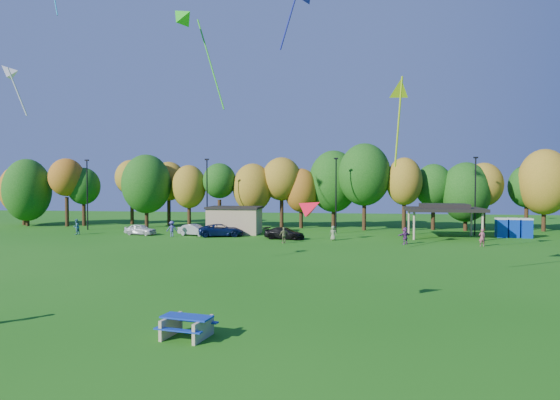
# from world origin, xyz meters

# --- Properties ---
(ground) EXTENTS (160.00, 160.00, 0.00)m
(ground) POSITION_xyz_m (0.00, 0.00, 0.00)
(ground) COLOR #19600F
(ground) RESTS_ON ground
(tree_line) EXTENTS (93.57, 10.55, 11.15)m
(tree_line) POSITION_xyz_m (-1.03, 45.51, 5.91)
(tree_line) COLOR black
(tree_line) RESTS_ON ground
(lamp_posts) EXTENTS (64.50, 0.25, 9.09)m
(lamp_posts) POSITION_xyz_m (2.00, 40.00, 4.90)
(lamp_posts) COLOR black
(lamp_posts) RESTS_ON ground
(utility_building) EXTENTS (6.30, 4.30, 3.25)m
(utility_building) POSITION_xyz_m (-10.00, 38.00, 1.64)
(utility_building) COLOR tan
(utility_building) RESTS_ON ground
(pavilion) EXTENTS (8.20, 6.20, 3.77)m
(pavilion) POSITION_xyz_m (14.00, 37.00, 3.23)
(pavilion) COLOR tan
(pavilion) RESTS_ON ground
(porta_potties) EXTENTS (3.75, 1.39, 2.18)m
(porta_potties) POSITION_xyz_m (21.69, 38.19, 1.10)
(porta_potties) COLOR #0D35AC
(porta_potties) RESTS_ON ground
(picnic_table) EXTENTS (2.26, 1.98, 0.86)m
(picnic_table) POSITION_xyz_m (-2.50, -1.45, 0.50)
(picnic_table) COLOR tan
(picnic_table) RESTS_ON ground
(car_a) EXTENTS (4.00, 2.24, 1.29)m
(car_a) POSITION_xyz_m (-20.57, 34.96, 0.64)
(car_a) COLOR silver
(car_a) RESTS_ON ground
(car_b) EXTENTS (4.16, 2.51, 1.30)m
(car_b) POSITION_xyz_m (-14.05, 35.19, 0.65)
(car_b) COLOR #A6A5AA
(car_b) RESTS_ON ground
(car_c) EXTENTS (5.57, 3.66, 1.42)m
(car_c) POSITION_xyz_m (-10.77, 34.66, 0.71)
(car_c) COLOR #0B1943
(car_c) RESTS_ON ground
(car_d) EXTENTS (4.67, 2.63, 1.28)m
(car_d) POSITION_xyz_m (-3.30, 33.02, 0.64)
(car_d) COLOR black
(car_d) RESTS_ON ground
(far_person_0) EXTENTS (0.81, 0.98, 1.83)m
(far_person_0) POSITION_xyz_m (-28.17, 34.20, 0.91)
(far_person_0) COLOR teal
(far_person_0) RESTS_ON ground
(far_person_1) EXTENTS (1.02, 0.84, 1.63)m
(far_person_1) POSITION_xyz_m (-2.87, 29.48, 0.81)
(far_person_1) COLOR olive
(far_person_1) RESTS_ON ground
(far_person_2) EXTENTS (0.88, 0.71, 1.55)m
(far_person_2) POSITION_xyz_m (1.95, 32.65, 0.78)
(far_person_2) COLOR #728259
(far_person_2) RESTS_ON ground
(far_person_3) EXTENTS (0.66, 0.48, 1.68)m
(far_person_3) POSITION_xyz_m (16.26, 29.67, 0.84)
(far_person_3) COLOR #9F4A5B
(far_person_3) RESTS_ON ground
(far_person_4) EXTENTS (1.50, 1.40, 1.68)m
(far_person_4) POSITION_xyz_m (9.14, 30.35, 0.84)
(far_person_4) COLOR #7D3887
(far_person_4) RESTS_ON ground
(far_person_5) EXTENTS (1.32, 1.06, 1.78)m
(far_person_5) POSITION_xyz_m (-16.25, 33.68, 0.89)
(far_person_5) COLOR #484496
(far_person_5) RESTS_ON ground
(kite_5) EXTENTS (4.20, 2.51, 7.41)m
(kite_5) POSITION_xyz_m (-7.82, 13.23, 17.53)
(kite_5) COLOR green
(kite_6) EXTENTS (1.43, 3.29, 5.46)m
(kite_6) POSITION_xyz_m (6.58, 9.28, 11.57)
(kite_6) COLOR #D1F219
(kite_7) EXTENTS (2.16, 1.27, 3.41)m
(kite_7) POSITION_xyz_m (-16.81, 7.59, 12.85)
(kite_7) COLOR silver
(kite_9) EXTENTS (1.31, 1.06, 1.25)m
(kite_9) POSITION_xyz_m (2.12, 2.47, 5.00)
(kite_9) COLOR red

